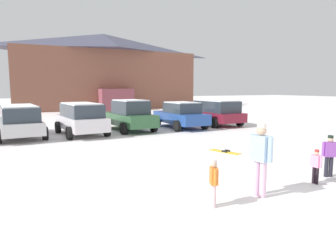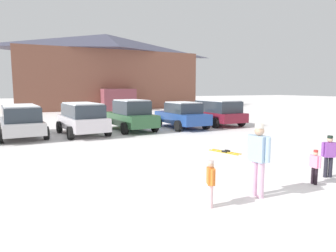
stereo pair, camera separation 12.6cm
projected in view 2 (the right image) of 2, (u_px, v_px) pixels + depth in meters
The scene contains 11 objects.
ski_lodge at pixel (107, 71), 37.08m from camera, with size 21.35×10.32×9.05m.
parked_silver_wagon at pixel (21, 120), 14.96m from camera, with size 2.44×4.91×1.62m.
parked_white_suv at pixel (82, 118), 15.77m from camera, with size 2.40×4.28×1.69m.
parked_green_coupe at pixel (131, 115), 17.42m from camera, with size 2.37×4.41×1.79m.
parked_blue_hatchback at pixel (182, 115), 18.50m from camera, with size 2.21×4.25×1.62m.
parked_maroon_van at pixel (217, 112), 19.93m from camera, with size 2.26×4.20×1.67m.
skier_child_in_orange_jacket at pixel (211, 181), 6.13m from camera, with size 0.22×0.34×0.99m.
skier_adult_in_blue_parka at pixel (258, 156), 6.68m from camera, with size 0.28×0.62×1.67m.
skier_child_in_purple_jacket at pixel (329, 154), 8.19m from camera, with size 0.40×0.27×1.16m.
skier_child_in_pink_snowsuit at pixel (315, 165), 7.61m from camera, with size 0.13×0.33×0.89m.
pair_of_skis at pixel (225, 152), 11.50m from camera, with size 0.71×1.34×0.08m.
Camera 2 is at (-5.34, -3.47, 2.44)m, focal length 32.00 mm.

